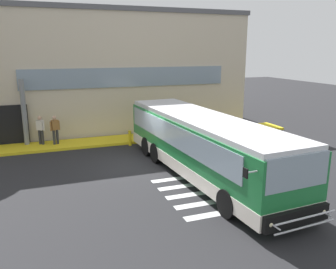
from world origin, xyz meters
TOP-DOWN VIEW (x-y plane):
  - ground_plane at (0.00, 0.00)m, footprint 80.00×90.00m
  - bay_paint_stripes at (2.00, -4.20)m, footprint 4.40×3.96m
  - terminal_building at (-0.68, 11.58)m, footprint 20.89×13.80m
  - boarding_curb at (0.00, 4.80)m, footprint 23.09×2.00m
  - entry_support_column at (-5.31, 5.40)m, footprint 0.28×0.28m
  - bus_main_foreground at (2.15, -2.41)m, footprint 3.29×12.02m
  - passenger_near_column at (-4.51, 5.10)m, footprint 0.47×0.42m
  - passenger_by_doorway at (-3.73, 4.87)m, footprint 0.55×0.47m
  - safety_bollard_yellow at (0.38, 3.60)m, footprint 0.18×0.18m

SIDE VIEW (x-z plane):
  - ground_plane at x=0.00m, z-range -0.02..0.00m
  - bay_paint_stripes at x=2.00m, z-range 0.00..0.01m
  - boarding_curb at x=0.00m, z-range 0.00..0.15m
  - safety_bollard_yellow at x=0.38m, z-range 0.00..0.90m
  - passenger_near_column at x=-4.51m, z-range 0.24..1.92m
  - passenger_by_doorway at x=-3.73m, z-range 0.28..1.95m
  - bus_main_foreground at x=2.15m, z-range -0.01..2.69m
  - entry_support_column at x=-5.31m, z-range 0.15..3.91m
  - terminal_building at x=-0.68m, z-range -0.01..8.08m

